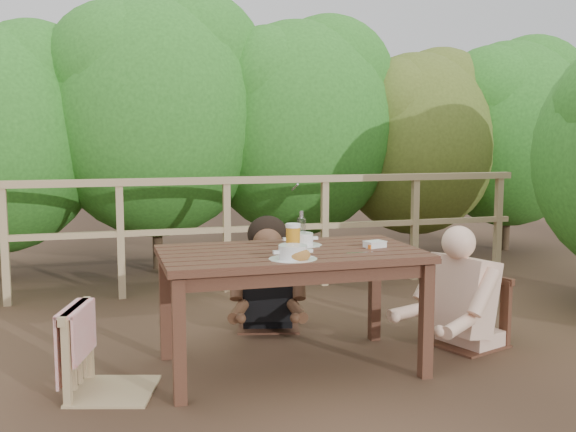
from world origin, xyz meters
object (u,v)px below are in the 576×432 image
object	(u,v)px
woman	(267,241)
bottle	(302,229)
soup_far	(301,240)
bread_roll	(298,255)
diner_right	(473,246)
chair_far	(268,267)
chair_left	(112,311)
butter_tub	(375,245)
table	(290,311)
beer_glass	(293,238)
soup_near	(293,253)
chair_right	(468,281)

from	to	relation	value
woman	bottle	distance (m)	0.74
soup_far	bread_roll	size ratio (longest dim) A/B	1.95
soup_far	bottle	size ratio (longest dim) A/B	1.16
diner_right	bread_roll	size ratio (longest dim) A/B	9.84
chair_far	soup_far	bearing A→B (deg)	-73.82
chair_far	bottle	world-z (taller)	bottle
bread_roll	bottle	distance (m)	0.49
chair_left	butter_tub	world-z (taller)	chair_left
chair_left	chair_far	distance (m)	1.47
table	soup_far	bearing A→B (deg)	55.63
chair_far	woman	xyz separation A→B (m)	(0.00, 0.02, 0.19)
chair_left	bottle	bearing A→B (deg)	-60.90
beer_glass	chair_left	bearing A→B (deg)	-173.29
soup_near	chair_left	bearing A→B (deg)	171.06
beer_glass	bottle	bearing A→B (deg)	56.76
chair_right	soup_near	world-z (taller)	chair_right
soup_far	bottle	distance (m)	0.07
woman	bread_roll	distance (m)	1.19
soup_near	butter_tub	size ratio (longest dim) A/B	2.17
beer_glass	diner_right	bearing A→B (deg)	3.97
woman	bread_roll	world-z (taller)	woman
chair_left	butter_tub	size ratio (longest dim) A/B	7.31
chair_left	table	bearing A→B (deg)	-68.04
diner_right	soup_far	xyz separation A→B (m)	(-1.15, 0.07, 0.08)
chair_far	bottle	bearing A→B (deg)	-73.43
chair_right	bread_roll	size ratio (longest dim) A/B	6.40
beer_glass	bottle	distance (m)	0.18
chair_right	woman	xyz separation A→B (m)	(-1.15, 0.78, 0.19)
chair_left	woman	world-z (taller)	woman
bottle	bread_roll	bearing A→B (deg)	-109.00
chair_left	soup_far	xyz separation A→B (m)	(1.13, 0.27, 0.29)
woman	butter_tub	world-z (taller)	woman
chair_left	beer_glass	bearing A→B (deg)	-67.58
diner_right	butter_tub	bearing A→B (deg)	80.91
chair_right	soup_far	bearing A→B (deg)	-113.16
table	chair_right	bearing A→B (deg)	4.49
bread_roll	beer_glass	distance (m)	0.32
beer_glass	butter_tub	size ratio (longest dim) A/B	1.38
chair_left	woman	xyz separation A→B (m)	(1.10, 0.99, 0.18)
soup_far	chair_right	bearing A→B (deg)	-3.37
table	woman	distance (m)	0.93
chair_left	soup_far	bearing A→B (deg)	-60.64
table	butter_tub	bearing A→B (deg)	-5.03
diner_right	soup_near	world-z (taller)	diner_right
butter_tub	bottle	bearing A→B (deg)	137.83
bottle	soup_far	bearing A→B (deg)	138.62
diner_right	beer_glass	xyz separation A→B (m)	(-1.24, -0.09, 0.12)
table	beer_glass	size ratio (longest dim) A/B	8.94
diner_right	butter_tub	xyz separation A→B (m)	(-0.75, -0.14, 0.06)
table	chair_far	xyz separation A→B (m)	(0.08, 0.86, 0.09)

